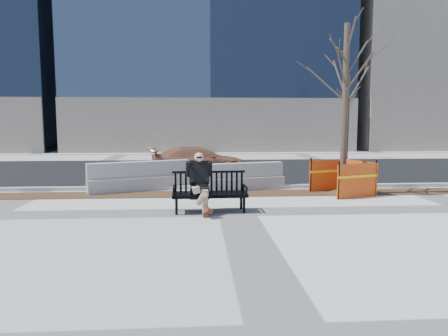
# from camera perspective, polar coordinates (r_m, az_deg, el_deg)

# --- Properties ---
(ground) EXTENTS (120.00, 120.00, 0.00)m
(ground) POSITION_cam_1_polar(r_m,az_deg,el_deg) (10.34, 1.76, -6.18)
(ground) COLOR beige
(ground) RESTS_ON ground
(mulch_strip) EXTENTS (40.00, 1.20, 0.02)m
(mulch_strip) POSITION_cam_1_polar(r_m,az_deg,el_deg) (12.87, 0.65, -3.62)
(mulch_strip) COLOR #47301C
(mulch_strip) RESTS_ON ground
(asphalt_street) EXTENTS (60.00, 10.40, 0.01)m
(asphalt_street) POSITION_cam_1_polar(r_m,az_deg,el_deg) (19.00, -0.78, -0.32)
(asphalt_street) COLOR black
(asphalt_street) RESTS_ON ground
(curb) EXTENTS (60.00, 0.25, 0.12)m
(curb) POSITION_cam_1_polar(r_m,az_deg,el_deg) (13.80, 0.35, -2.70)
(curb) COLOR #9E9B93
(curb) RESTS_ON ground
(bench) EXTENTS (1.95, 0.76, 1.03)m
(bench) POSITION_cam_1_polar(r_m,az_deg,el_deg) (10.36, -2.00, -6.16)
(bench) COLOR black
(bench) RESTS_ON ground
(seated_man) EXTENTS (0.69, 1.10, 1.51)m
(seated_man) POSITION_cam_1_polar(r_m,az_deg,el_deg) (10.39, -3.46, -6.12)
(seated_man) COLOR black
(seated_man) RESTS_ON ground
(tree_fence) EXTENTS (2.85, 2.85, 5.60)m
(tree_fence) POSITION_cam_1_polar(r_m,az_deg,el_deg) (13.36, 16.21, -3.52)
(tree_fence) COLOR orange
(tree_fence) RESTS_ON ground
(sedan) EXTENTS (4.38, 2.35, 1.21)m
(sedan) POSITION_cam_1_polar(r_m,az_deg,el_deg) (17.55, -3.53, -0.92)
(sedan) COLOR #A56745
(sedan) RESTS_ON ground
(jersey_barrier_left) EXTENTS (3.40, 1.84, 0.97)m
(jersey_barrier_left) POSITION_cam_1_polar(r_m,az_deg,el_deg) (13.84, -11.68, -3.06)
(jersey_barrier_left) COLOR gray
(jersey_barrier_left) RESTS_ON ground
(jersey_barrier_right) EXTENTS (3.23, 1.43, 0.91)m
(jersey_barrier_right) POSITION_cam_1_polar(r_m,az_deg,el_deg) (13.61, 1.92, -3.08)
(jersey_barrier_right) COLOR gray
(jersey_barrier_right) RESTS_ON ground
(far_tree_right) EXTENTS (2.51, 2.51, 5.55)m
(far_tree_right) POSITION_cam_1_polar(r_m,az_deg,el_deg) (26.39, 16.78, 1.32)
(far_tree_right) COLOR #4C3F31
(far_tree_right) RESTS_ON ground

